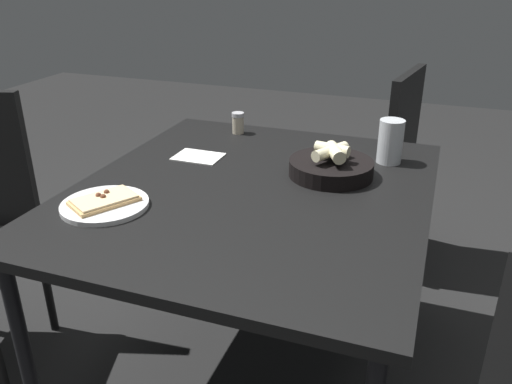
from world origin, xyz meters
The scene contains 8 objects.
ground centered at (0.00, 0.00, 0.00)m, with size 8.00×8.00×0.00m, color black.
dining_table centered at (0.00, 0.00, 0.65)m, with size 1.03×1.17×0.70m.
pizza_plate centered at (0.33, 0.26, 0.72)m, with size 0.24×0.24×0.04m.
bread_basket centered at (-0.20, -0.17, 0.74)m, with size 0.26×0.26×0.11m.
beer_glass centered at (-0.36, -0.36, 0.77)m, with size 0.08×0.08×0.15m.
pepper_shaker centered at (0.23, -0.47, 0.74)m, with size 0.05×0.05×0.08m.
napkin centered at (0.26, -0.18, 0.71)m, with size 0.16×0.12×0.00m.
chair_far centered at (-0.24, -0.95, 0.51)m, with size 0.51×0.51×0.90m.
Camera 1 is at (-0.50, 1.34, 1.34)m, focal length 36.89 mm.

